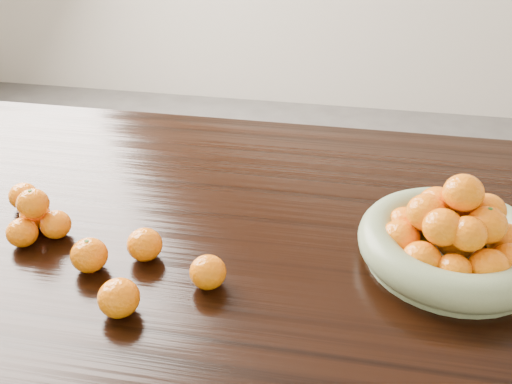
% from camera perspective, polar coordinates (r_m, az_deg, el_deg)
% --- Properties ---
extents(dining_table, '(2.00, 1.00, 0.75)m').
position_cam_1_polar(dining_table, '(1.24, -0.24, -6.21)').
color(dining_table, black).
rests_on(dining_table, ground).
extents(fruit_bowl, '(0.35, 0.35, 0.18)m').
position_cam_1_polar(fruit_bowl, '(1.11, 19.13, -4.52)').
color(fruit_bowl, gray).
rests_on(fruit_bowl, dining_table).
extents(orange_pyramid, '(0.12, 0.12, 0.10)m').
position_cam_1_polar(orange_pyramid, '(1.20, -21.10, -2.49)').
color(orange_pyramid, orange).
rests_on(orange_pyramid, dining_table).
extents(loose_orange_0, '(0.07, 0.07, 0.06)m').
position_cam_1_polar(loose_orange_0, '(1.08, -16.34, -6.08)').
color(loose_orange_0, orange).
rests_on(loose_orange_0, dining_table).
extents(loose_orange_1, '(0.07, 0.07, 0.06)m').
position_cam_1_polar(loose_orange_1, '(1.09, -11.08, -5.18)').
color(loose_orange_1, orange).
rests_on(loose_orange_1, dining_table).
extents(loose_orange_2, '(0.06, 0.06, 0.06)m').
position_cam_1_polar(loose_orange_2, '(1.01, -4.83, -7.99)').
color(loose_orange_2, orange).
rests_on(loose_orange_2, dining_table).
extents(loose_orange_3, '(0.06, 0.06, 0.06)m').
position_cam_1_polar(loose_orange_3, '(1.31, -22.22, -0.39)').
color(loose_orange_3, orange).
rests_on(loose_orange_3, dining_table).
extents(loose_orange_4, '(0.07, 0.07, 0.06)m').
position_cam_1_polar(loose_orange_4, '(0.98, -13.56, -10.26)').
color(loose_orange_4, orange).
rests_on(loose_orange_4, dining_table).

